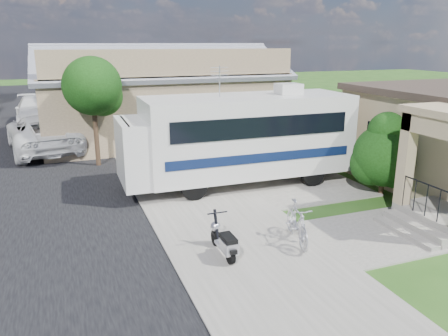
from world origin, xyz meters
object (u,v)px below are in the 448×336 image
object	(u,v)px
van	(37,111)
shrub	(385,152)
pickup_truck	(43,133)
garden_hose	(397,219)
bicycle	(297,225)
scooter	(224,241)
motorhome	(239,136)

from	to	relation	value
van	shrub	bearing A→B (deg)	-61.98
pickup_truck	garden_hose	bearing A→B (deg)	118.87
shrub	bicycle	world-z (taller)	shrub
van	pickup_truck	bearing A→B (deg)	-90.29
shrub	scooter	distance (m)	7.36
scooter	pickup_truck	bearing A→B (deg)	107.64
scooter	van	xyz separation A→B (m)	(-4.77, 21.03, 0.45)
motorhome	van	size ratio (longest dim) A/B	1.37
van	motorhome	bearing A→B (deg)	-69.13
van	garden_hose	distance (m)	23.18
pickup_truck	van	bearing A→B (deg)	-94.27
shrub	pickup_truck	world-z (taller)	shrub
van	garden_hose	world-z (taller)	van
scooter	pickup_truck	xyz separation A→B (m)	(-4.27, 13.34, 0.45)
shrub	scooter	size ratio (longest dim) A/B	1.95
garden_hose	scooter	bearing A→B (deg)	-177.08
scooter	motorhome	bearing A→B (deg)	63.81
van	scooter	bearing A→B (deg)	-81.28
motorhome	shrub	size ratio (longest dim) A/B	2.91
motorhome	garden_hose	distance (m)	6.04
scooter	bicycle	xyz separation A→B (m)	(2.03, 0.04, 0.10)
motorhome	scooter	bearing A→B (deg)	-115.19
scooter	pickup_truck	world-z (taller)	pickup_truck
bicycle	pickup_truck	world-z (taller)	pickup_truck
bicycle	motorhome	bearing A→B (deg)	97.10
motorhome	pickup_truck	size ratio (longest dim) A/B	1.30
motorhome	pickup_truck	bearing A→B (deg)	131.07
van	garden_hose	size ratio (longest dim) A/B	13.94
van	bicycle	bearing A→B (deg)	-76.10
garden_hose	van	bearing A→B (deg)	116.43
motorhome	scooter	xyz separation A→B (m)	(-2.57, -5.24, -1.39)
shrub	pickup_truck	distance (m)	15.51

